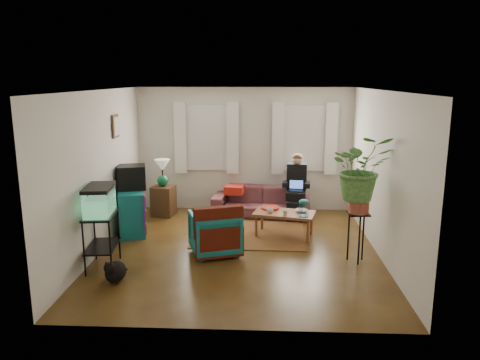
{
  "coord_description": "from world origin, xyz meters",
  "views": [
    {
      "loc": [
        0.36,
        -7.29,
        2.79
      ],
      "look_at": [
        0.0,
        0.4,
        1.1
      ],
      "focal_mm": 35.0,
      "sensor_mm": 36.0,
      "label": 1
    }
  ],
  "objects_px": {
    "dresser": "(132,211)",
    "aquarium_stand": "(102,241)",
    "sofa": "(261,197)",
    "side_table": "(164,201)",
    "armchair": "(215,231)",
    "plant_stand": "(357,237)",
    "coffee_table": "(284,224)"
  },
  "relations": [
    {
      "from": "sofa",
      "to": "armchair",
      "type": "bearing_deg",
      "value": -101.37
    },
    {
      "from": "coffee_table",
      "to": "plant_stand",
      "type": "height_order",
      "value": "plant_stand"
    },
    {
      "from": "dresser",
      "to": "aquarium_stand",
      "type": "height_order",
      "value": "aquarium_stand"
    },
    {
      "from": "plant_stand",
      "to": "side_table",
      "type": "bearing_deg",
      "value": 146.34
    },
    {
      "from": "armchair",
      "to": "plant_stand",
      "type": "bearing_deg",
      "value": 155.05
    },
    {
      "from": "side_table",
      "to": "aquarium_stand",
      "type": "distance_m",
      "value": 2.75
    },
    {
      "from": "sofa",
      "to": "coffee_table",
      "type": "xyz_separation_m",
      "value": [
        0.41,
        -1.29,
        -0.17
      ]
    },
    {
      "from": "sofa",
      "to": "armchair",
      "type": "height_order",
      "value": "sofa"
    },
    {
      "from": "dresser",
      "to": "plant_stand",
      "type": "relative_size",
      "value": 1.14
    },
    {
      "from": "sofa",
      "to": "armchair",
      "type": "xyz_separation_m",
      "value": [
        -0.75,
        -2.2,
        -0.01
      ]
    },
    {
      "from": "dresser",
      "to": "aquarium_stand",
      "type": "bearing_deg",
      "value": -105.21
    },
    {
      "from": "side_table",
      "to": "armchair",
      "type": "height_order",
      "value": "armchair"
    },
    {
      "from": "side_table",
      "to": "coffee_table",
      "type": "distance_m",
      "value": 2.69
    },
    {
      "from": "sofa",
      "to": "side_table",
      "type": "height_order",
      "value": "sofa"
    },
    {
      "from": "sofa",
      "to": "armchair",
      "type": "relative_size",
      "value": 2.59
    },
    {
      "from": "dresser",
      "to": "coffee_table",
      "type": "relative_size",
      "value": 0.85
    },
    {
      "from": "coffee_table",
      "to": "sofa",
      "type": "bearing_deg",
      "value": 121.45
    },
    {
      "from": "side_table",
      "to": "sofa",
      "type": "bearing_deg",
      "value": 3.42
    },
    {
      "from": "aquarium_stand",
      "to": "coffee_table",
      "type": "distance_m",
      "value": 3.19
    },
    {
      "from": "side_table",
      "to": "armchair",
      "type": "bearing_deg",
      "value": -58.7
    },
    {
      "from": "side_table",
      "to": "dresser",
      "type": "xyz_separation_m",
      "value": [
        -0.34,
        -1.12,
        0.09
      ]
    },
    {
      "from": "sofa",
      "to": "aquarium_stand",
      "type": "height_order",
      "value": "aquarium_stand"
    },
    {
      "from": "sofa",
      "to": "dresser",
      "type": "bearing_deg",
      "value": -144.91
    },
    {
      "from": "sofa",
      "to": "dresser",
      "type": "distance_m",
      "value": 2.66
    },
    {
      "from": "sofa",
      "to": "plant_stand",
      "type": "height_order",
      "value": "plant_stand"
    },
    {
      "from": "armchair",
      "to": "coffee_table",
      "type": "distance_m",
      "value": 1.48
    },
    {
      "from": "aquarium_stand",
      "to": "dresser",
      "type": "bearing_deg",
      "value": 83.09
    },
    {
      "from": "aquarium_stand",
      "to": "coffee_table",
      "type": "height_order",
      "value": "aquarium_stand"
    },
    {
      "from": "side_table",
      "to": "aquarium_stand",
      "type": "xyz_separation_m",
      "value": [
        -0.35,
        -2.73,
        0.11
      ]
    },
    {
      "from": "sofa",
      "to": "plant_stand",
      "type": "relative_size",
      "value": 2.52
    },
    {
      "from": "plant_stand",
      "to": "armchair",
      "type": "bearing_deg",
      "value": 173.87
    },
    {
      "from": "coffee_table",
      "to": "plant_stand",
      "type": "relative_size",
      "value": 1.35
    }
  ]
}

